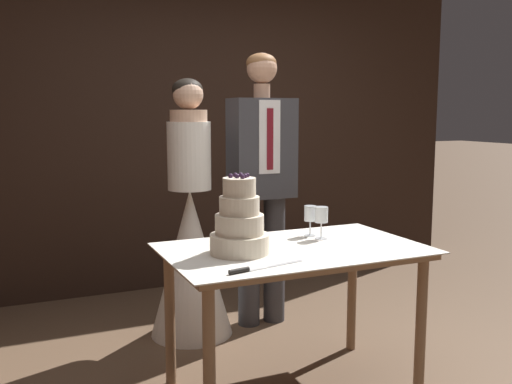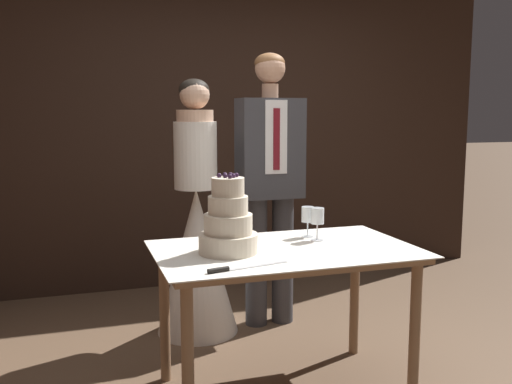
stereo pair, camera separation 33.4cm
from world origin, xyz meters
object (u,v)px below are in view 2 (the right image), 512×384
(cake_table, at_px, (285,266))
(tiered_cake, at_px, (228,224))
(groom, at_px, (270,176))
(cake_knife, at_px, (233,268))
(wine_glass_middle, at_px, (317,218))
(bride, at_px, (197,242))
(wine_glass_near, at_px, (308,216))

(cake_table, relative_size, tiered_cake, 3.35)
(tiered_cake, relative_size, groom, 0.21)
(tiered_cake, xyz_separation_m, cake_knife, (-0.06, -0.31, -0.14))
(wine_glass_middle, relative_size, bride, 0.11)
(tiered_cake, distance_m, cake_knife, 0.34)
(cake_table, distance_m, groom, 1.06)
(wine_glass_near, bearing_deg, cake_knife, -138.19)
(wine_glass_middle, height_order, groom, groom)
(tiered_cake, distance_m, bride, 1.01)
(cake_table, xyz_separation_m, tiered_cake, (-0.30, 0.00, 0.24))
(cake_knife, xyz_separation_m, wine_glass_middle, (0.60, 0.42, 0.12))
(wine_glass_near, height_order, bride, bride)
(bride, distance_m, groom, 0.67)
(tiered_cake, bearing_deg, bride, 87.30)
(wine_glass_middle, xyz_separation_m, groom, (0.02, 0.85, 0.14))
(tiered_cake, bearing_deg, wine_glass_middle, 12.23)
(tiered_cake, relative_size, bride, 0.24)
(cake_table, xyz_separation_m, wine_glass_near, (0.22, 0.21, 0.21))
(cake_table, height_order, tiered_cake, tiered_cake)
(tiered_cake, bearing_deg, cake_table, -0.46)
(wine_glass_near, distance_m, wine_glass_middle, 0.10)
(cake_table, distance_m, tiered_cake, 0.38)
(cake_table, xyz_separation_m, groom, (0.26, 0.96, 0.36))
(tiered_cake, relative_size, cake_knife, 1.00)
(cake_table, bearing_deg, wine_glass_near, 44.77)
(wine_glass_near, distance_m, bride, 0.93)
(wine_glass_near, xyz_separation_m, wine_glass_middle, (0.02, -0.10, 0.01))
(cake_knife, bearing_deg, cake_table, 28.28)
(tiered_cake, xyz_separation_m, wine_glass_near, (0.52, 0.21, -0.03))
(cake_table, bearing_deg, wine_glass_middle, 27.00)
(cake_knife, height_order, groom, groom)
(tiered_cake, height_order, bride, bride)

